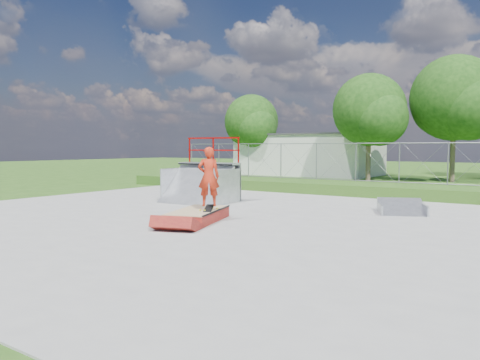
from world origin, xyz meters
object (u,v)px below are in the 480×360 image
object	(u,v)px
grind_box	(198,216)
skater	(209,179)
quarter_pipe	(199,170)
flat_bank_ramp	(402,208)

from	to	relation	value
grind_box	skater	size ratio (longest dim) A/B	1.56
quarter_pipe	flat_bank_ramp	xyz separation A→B (m)	(7.17, 1.22, -1.03)
quarter_pipe	skater	world-z (taller)	quarter_pipe
grind_box	flat_bank_ramp	distance (m)	6.40
quarter_pipe	flat_bank_ramp	bearing A→B (deg)	5.18
flat_bank_ramp	skater	world-z (taller)	skater
quarter_pipe	skater	bearing A→B (deg)	-51.67
skater	grind_box	bearing A→B (deg)	-16.30
quarter_pipe	skater	xyz separation A→B (m)	(3.16, -3.40, -0.03)
grind_box	skater	xyz separation A→B (m)	(0.29, 0.12, 1.04)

